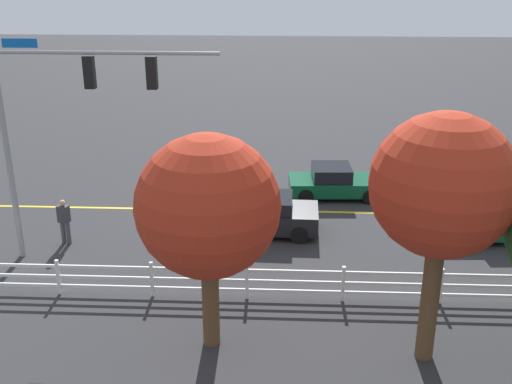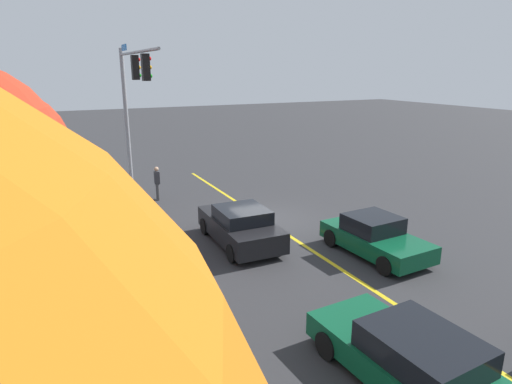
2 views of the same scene
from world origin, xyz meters
name	(u,v)px [view 2 (image 2 of 2)]	position (x,y,z in m)	size (l,w,h in m)	color
ground_plane	(266,221)	(0.00, 0.00, 0.00)	(120.00, 120.00, 0.00)	#2D2D30
lane_center_stripe	(318,255)	(-4.00, 0.00, 0.00)	(28.00, 0.16, 0.01)	gold
signal_assembly	(133,95)	(4.48, 4.40, 5.19)	(7.14, 0.38, 7.40)	gray
car_0	(240,226)	(-1.82, 2.03, 0.70)	(4.32, 2.09, 1.44)	black
car_2	(375,237)	(-4.81, -1.79, 0.65)	(4.06, 2.12, 1.38)	#0C4C2D
car_3	(414,361)	(-10.44, 2.10, 0.65)	(4.71, 2.20, 1.34)	#0C4C2D
pedestrian	(157,182)	(5.22, 3.38, 0.93)	(0.44, 0.32, 1.69)	#3F3F42
white_rail_fence	(109,266)	(-3.00, 6.91, 0.60)	(26.10, 0.10, 1.15)	white
tree_1	(8,150)	(-0.75, 9.25, 3.95)	(3.65, 3.65, 5.80)	brown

